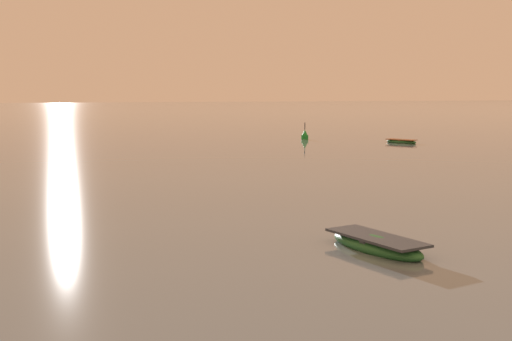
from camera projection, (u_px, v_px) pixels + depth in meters
rowboat_moored_1 at (376, 245)px, 24.51m from camera, size 2.39×4.86×0.73m
rowboat_moored_2 at (401, 142)px, 76.87m from camera, size 2.87×4.06×0.61m
channel_buoy at (305, 136)px, 83.00m from camera, size 0.90×0.90×2.30m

